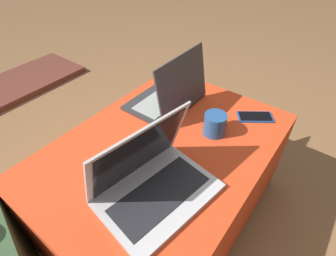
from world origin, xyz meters
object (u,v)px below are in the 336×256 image
cell_phone (255,117)px  laptop_far (170,95)px  coffee_mug (215,124)px  laptop_near (152,180)px

cell_phone → laptop_far: bearing=-103.2°
laptop_far → cell_phone: laptop_far is taller
coffee_mug → cell_phone: bearing=-26.6°
laptop_near → cell_phone: size_ratio=2.45×
laptop_near → laptop_far: same height
laptop_far → coffee_mug: 0.26m
laptop_far → cell_phone: (0.15, -0.35, -0.05)m
laptop_near → cell_phone: 0.58m
cell_phone → laptop_near: bearing=-47.2°
cell_phone → coffee_mug: coffee_mug is taller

